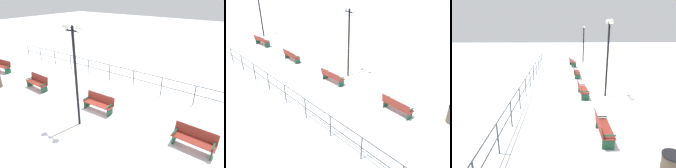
{
  "view_description": "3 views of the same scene",
  "coord_description": "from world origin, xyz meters",
  "views": [
    {
      "loc": [
        6.69,
        5.84,
        5.59
      ],
      "look_at": [
        -1.48,
        -0.12,
        0.98
      ],
      "focal_mm": 32.85,
      "sensor_mm": 36.0,
      "label": 1
    },
    {
      "loc": [
        -8.93,
        -10.05,
        7.3
      ],
      "look_at": [
        -1.18,
        -1.63,
        0.94
      ],
      "focal_mm": 38.21,
      "sensor_mm": 36.0,
      "label": 2
    },
    {
      "loc": [
        -1.54,
        -11.37,
        4.13
      ],
      "look_at": [
        -1.26,
        0.99,
        0.49
      ],
      "focal_mm": 31.84,
      "sensor_mm": 36.0,
      "label": 3
    }
  ],
  "objects": [
    {
      "name": "bench_fourth",
      "position": [
        -0.19,
        4.69,
        0.44
      ],
      "size": [
        0.55,
        1.64,
        0.85
      ],
      "rotation": [
        0.0,
        0.0,
        -0.01
      ],
      "color": "maroon",
      "rests_on": "ground"
    },
    {
      "name": "waterfront_railing",
      "position": [
        -3.58,
        0.0,
        0.77
      ],
      "size": [
        0.05,
        22.4,
        1.15
      ],
      "color": "#383D42",
      "rests_on": "ground"
    },
    {
      "name": "ground_plane",
      "position": [
        0.0,
        0.0,
        0.0
      ],
      "size": [
        80.0,
        80.0,
        0.0
      ],
      "primitive_type": "plane",
      "color": "white",
      "rests_on": "ground"
    },
    {
      "name": "bench_second",
      "position": [
        0.06,
        -4.69,
        0.46
      ],
      "size": [
        0.58,
        1.69,
        0.89
      ],
      "rotation": [
        0.0,
        0.0,
        -0.03
      ],
      "color": "maroon",
      "rests_on": "ground"
    },
    {
      "name": "bench_fifth",
      "position": [
        -0.22,
        9.38,
        0.47
      ],
      "size": [
        0.73,
        1.74,
        0.88
      ],
      "rotation": [
        0.0,
        0.0,
        0.1
      ],
      "color": "maroon",
      "rests_on": "ground"
    },
    {
      "name": "lamppost_middle",
      "position": [
        1.24,
        0.02,
        3.25
      ],
      "size": [
        0.29,
        1.02,
        4.49
      ],
      "color": "black",
      "rests_on": "ground"
    },
    {
      "name": "lamppost_far",
      "position": [
        1.24,
        11.92,
        2.62
      ],
      "size": [
        0.22,
        1.11,
        4.14
      ],
      "color": "black",
      "rests_on": "ground"
    },
    {
      "name": "trash_bin",
      "position": [
        1.44,
        -6.96,
        0.45
      ],
      "size": [
        0.57,
        0.57,
        0.89
      ],
      "color": "brown",
      "rests_on": "ground"
    },
    {
      "name": "bench_third",
      "position": [
        -0.19,
        -0.0,
        0.45
      ],
      "size": [
        0.62,
        1.67,
        0.86
      ],
      "rotation": [
        0.0,
        0.0,
        0.04
      ],
      "color": "maroon",
      "rests_on": "ground"
    }
  ]
}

